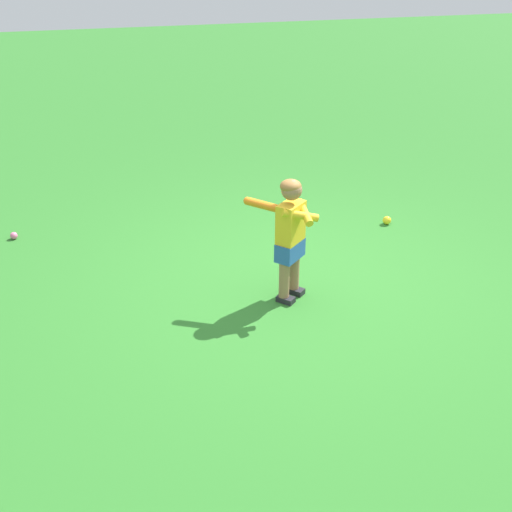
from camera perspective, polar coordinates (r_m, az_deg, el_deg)
The scene contains 4 objects.
ground_plane at distance 5.56m, azimuth 4.10°, elevation -2.04°, with size 40.00×40.00×0.00m, color #2D7528.
child_batter at distance 4.95m, azimuth 3.25°, elevation 2.55°, with size 0.43×0.54×1.08m.
play_ball_behind_batter at distance 6.75m, azimuth -22.04°, elevation 1.81°, with size 0.08×0.08×0.08m, color pink.
play_ball_far_left at distance 6.75m, azimuth 12.34°, elevation 3.34°, with size 0.09×0.09×0.09m, color yellow.
Camera 1 is at (-4.46, 1.89, 2.72)m, focal length 42.06 mm.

